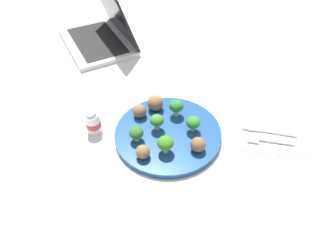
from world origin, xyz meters
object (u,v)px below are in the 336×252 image
Objects in this scene: meatball_front_left at (140,111)px; fork at (267,140)px; yogurt_bottle at (94,122)px; napkin at (269,137)px; broccoli_floret_front_left at (176,106)px; meatball_mid_left at (198,145)px; knife at (266,130)px; meatball_center at (155,103)px; broccoli_floret_center at (136,133)px; meatball_near_rim at (143,152)px; broccoli_floret_back_left at (164,143)px; broccoli_floret_near_rim at (193,123)px; plate at (168,134)px; laptop at (102,33)px; broccoli_floret_back_right at (157,121)px.

meatball_front_left is 0.35m from fork.
napkin is at bearing -178.17° from yogurt_bottle.
broccoli_floret_front_left reaches higher than meatball_mid_left.
knife is at bearing -175.78° from yogurt_bottle.
broccoli_floret_front_left is 0.40× the size of fork.
knife is 2.14× the size of yogurt_bottle.
meatball_center is at bearing -15.56° from fork.
broccoli_floret_center is at bearing 12.39° from knife.
broccoli_floret_front_left reaches higher than meatball_near_rim.
meatball_mid_left is 0.84× the size of meatball_center.
broccoli_floret_near_rim is at bearing -130.26° from broccoli_floret_back_left.
broccoli_floret_back_left is (0.00, 0.07, 0.04)m from plate.
napkin is 0.47m from yogurt_bottle.
broccoli_floret_back_left is (-0.07, 0.03, 0.00)m from broccoli_floret_center.
broccoli_floret_near_rim is 0.13m from meatball_center.
broccoli_floret_near_rim is (-0.06, -0.01, 0.04)m from plate.
yogurt_bottle is (0.21, 0.06, -0.02)m from broccoli_floret_front_left.
napkin is at bearing 174.56° from meatball_front_left.
meatball_front_left is 0.10× the size of laptop.
meatball_near_rim is at bearing 23.16° from broccoli_floret_back_left.
napkin is at bearing 167.85° from meatball_center.
broccoli_floret_back_left is 0.21m from yogurt_bottle.
broccoli_floret_back_left and broccoli_floret_back_right have the same top height.
broccoli_floret_back_right reaches higher than fork.
broccoli_floret_back_right is 0.07m from broccoli_floret_front_left.
broccoli_floret_near_rim and meatball_center have the same top height.
meatball_front_left is 0.34m from knife.
broccoli_floret_front_left is 0.29× the size of napkin.
broccoli_floret_front_left is (-0.02, -0.13, 0.00)m from broccoli_floret_back_left.
yogurt_bottle is (0.26, 0.01, -0.01)m from broccoli_floret_near_rim.
broccoli_floret_front_left is (-0.09, -0.10, 0.01)m from broccoli_floret_center.
broccoli_floret_front_left is (0.05, -0.06, 0.00)m from broccoli_floret_near_rim.
plate is at bearing 8.47° from broccoli_floret_near_rim.
laptop is at bearing -56.75° from meatball_center.
meatball_mid_left is 1.08× the size of meatball_near_rim.
broccoli_floret_back_left is at bearing 8.84° from meatball_mid_left.
meatball_center is at bearing -74.92° from broccoli_floret_back_left.
fork and knife have the same top height.
meatball_mid_left is at bearing 130.82° from meatball_center.
meatball_mid_left is at bearing 125.43° from laptop.
broccoli_floret_near_rim is at bearing -178.35° from broccoli_floret_back_right.
broccoli_floret_back_right is at bearing -178.80° from yogurt_bottle.
broccoli_floret_front_left is 0.22m from yogurt_bottle.
napkin is (-0.31, 0.07, -0.04)m from meatball_center.
meatball_mid_left is (-0.06, 0.12, -0.01)m from broccoli_floret_front_left.
knife is 0.46m from yogurt_bottle.
plate is 0.08m from broccoli_floret_front_left.
meatball_mid_left is at bearing 17.51° from fork.
broccoli_floret_back_right is 0.12m from meatball_mid_left.
fork is (-0.30, 0.08, -0.03)m from meatball_center.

